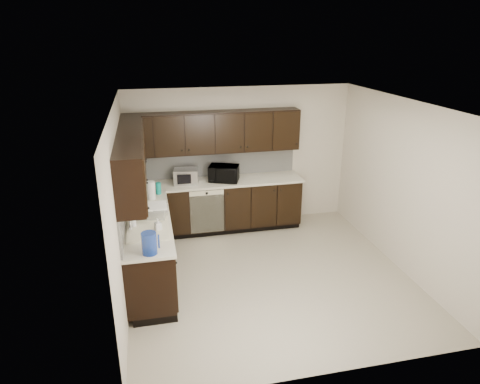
# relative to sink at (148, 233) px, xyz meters

# --- Properties ---
(floor) EXTENTS (4.00, 4.00, 0.00)m
(floor) POSITION_rel_sink_xyz_m (1.68, 0.01, -0.88)
(floor) COLOR #A9A08C
(floor) RESTS_ON ground
(ceiling) EXTENTS (4.00, 4.00, 0.00)m
(ceiling) POSITION_rel_sink_xyz_m (1.68, 0.01, 1.62)
(ceiling) COLOR white
(ceiling) RESTS_ON wall_back
(wall_back) EXTENTS (4.00, 0.02, 2.50)m
(wall_back) POSITION_rel_sink_xyz_m (1.68, 2.01, 0.37)
(wall_back) COLOR beige
(wall_back) RESTS_ON floor
(wall_left) EXTENTS (0.02, 4.00, 2.50)m
(wall_left) POSITION_rel_sink_xyz_m (-0.32, 0.01, 0.37)
(wall_left) COLOR beige
(wall_left) RESTS_ON floor
(wall_right) EXTENTS (0.02, 4.00, 2.50)m
(wall_right) POSITION_rel_sink_xyz_m (3.68, 0.01, 0.37)
(wall_right) COLOR beige
(wall_right) RESTS_ON floor
(wall_front) EXTENTS (4.00, 0.02, 2.50)m
(wall_front) POSITION_rel_sink_xyz_m (1.68, -1.99, 0.37)
(wall_front) COLOR beige
(wall_front) RESTS_ON floor
(lower_cabinets) EXTENTS (3.00, 2.80, 0.90)m
(lower_cabinets) POSITION_rel_sink_xyz_m (0.67, 1.12, -0.47)
(lower_cabinets) COLOR black
(lower_cabinets) RESTS_ON floor
(countertop) EXTENTS (3.03, 2.83, 0.04)m
(countertop) POSITION_rel_sink_xyz_m (0.67, 1.12, 0.04)
(countertop) COLOR beige
(countertop) RESTS_ON lower_cabinets
(backsplash) EXTENTS (3.00, 2.80, 0.48)m
(backsplash) POSITION_rel_sink_xyz_m (0.46, 1.33, 0.30)
(backsplash) COLOR #B4B5B0
(backsplash) RESTS_ON countertop
(upper_cabinets) EXTENTS (3.00, 2.80, 0.70)m
(upper_cabinets) POSITION_rel_sink_xyz_m (0.58, 1.22, 0.89)
(upper_cabinets) COLOR black
(upper_cabinets) RESTS_ON wall_back
(dishwasher) EXTENTS (0.58, 0.04, 0.78)m
(dishwasher) POSITION_rel_sink_xyz_m (0.98, 1.42, -0.33)
(dishwasher) COLOR beige
(dishwasher) RESTS_ON lower_cabinets
(sink) EXTENTS (0.54, 0.82, 0.42)m
(sink) POSITION_rel_sink_xyz_m (0.00, 0.00, 0.00)
(sink) COLOR beige
(sink) RESTS_ON countertop
(microwave) EXTENTS (0.59, 0.49, 0.28)m
(microwave) POSITION_rel_sink_xyz_m (1.33, 1.67, 0.20)
(microwave) COLOR black
(microwave) RESTS_ON countertop
(soap_bottle_a) EXTENTS (0.10, 0.10, 0.17)m
(soap_bottle_a) POSITION_rel_sink_xyz_m (0.13, -0.08, 0.14)
(soap_bottle_a) COLOR gray
(soap_bottle_a) RESTS_ON countertop
(soap_bottle_b) EXTENTS (0.09, 0.09, 0.22)m
(soap_bottle_b) POSITION_rel_sink_xyz_m (-0.19, 0.08, 0.17)
(soap_bottle_b) COLOR gray
(soap_bottle_b) RESTS_ON countertop
(toaster_oven) EXTENTS (0.44, 0.35, 0.25)m
(toaster_oven) POSITION_rel_sink_xyz_m (0.67, 1.70, 0.19)
(toaster_oven) COLOR #B5B5B7
(toaster_oven) RESTS_ON countertop
(storage_bin) EXTENTS (0.48, 0.40, 0.17)m
(storage_bin) POSITION_rel_sink_xyz_m (0.05, 0.37, 0.14)
(storage_bin) COLOR white
(storage_bin) RESTS_ON countertop
(blue_pitcher) EXTENTS (0.22, 0.22, 0.27)m
(blue_pitcher) POSITION_rel_sink_xyz_m (0.01, -0.69, 0.19)
(blue_pitcher) COLOR #10319A
(blue_pitcher) RESTS_ON countertop
(teal_tumbler) EXTENTS (0.11, 0.11, 0.19)m
(teal_tumbler) POSITION_rel_sink_xyz_m (0.19, 1.28, 0.15)
(teal_tumbler) COLOR #0D8F83
(teal_tumbler) RESTS_ON countertop
(paper_towel_roll) EXTENTS (0.17, 0.17, 0.28)m
(paper_towel_roll) POSITION_rel_sink_xyz_m (0.08, 1.07, 0.20)
(paper_towel_roll) COLOR white
(paper_towel_roll) RESTS_ON countertop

